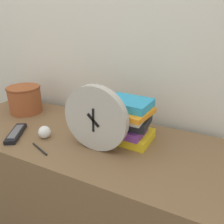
{
  "coord_description": "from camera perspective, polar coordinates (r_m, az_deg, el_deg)",
  "views": [
    {
      "loc": [
        0.58,
        -0.49,
        1.23
      ],
      "look_at": [
        0.21,
        0.27,
        0.87
      ],
      "focal_mm": 35.0,
      "sensor_mm": 36.0,
      "label": 1
    }
  ],
  "objects": [
    {
      "name": "desk",
      "position": [
        1.3,
        -8.73,
        -19.63
      ],
      "size": [
        1.38,
        0.54,
        0.72
      ],
      "color": "brown",
      "rests_on": "ground_plane"
    },
    {
      "name": "book_stack",
      "position": [
        0.99,
        4.02,
        -2.25
      ],
      "size": [
        0.25,
        0.2,
        0.19
      ],
      "color": "yellow",
      "rests_on": "desk"
    },
    {
      "name": "wall_back",
      "position": [
        1.25,
        -1.74,
        21.52
      ],
      "size": [
        6.0,
        0.04,
        2.4
      ],
      "color": "silver",
      "rests_on": "ground_plane"
    },
    {
      "name": "crumpled_paper_ball",
      "position": [
        1.08,
        -17.21,
        -5.02
      ],
      "size": [
        0.06,
        0.06,
        0.06
      ],
      "color": "white",
      "rests_on": "desk"
    },
    {
      "name": "pen",
      "position": [
        1.0,
        -18.38,
        -9.13
      ],
      "size": [
        0.12,
        0.05,
        0.01
      ],
      "color": "black",
      "rests_on": "desk"
    },
    {
      "name": "desk_clock",
      "position": [
        0.89,
        -4.37,
        -1.77
      ],
      "size": [
        0.28,
        0.04,
        0.28
      ],
      "color": "#B7B2A8",
      "rests_on": "desk"
    },
    {
      "name": "basket",
      "position": [
        1.4,
        -21.79,
        3.29
      ],
      "size": [
        0.19,
        0.19,
        0.16
      ],
      "color": "#994C28",
      "rests_on": "desk"
    },
    {
      "name": "tv_remote",
      "position": [
        1.15,
        -23.78,
        -5.11
      ],
      "size": [
        0.14,
        0.18,
        0.02
      ],
      "color": "black",
      "rests_on": "desk"
    }
  ]
}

